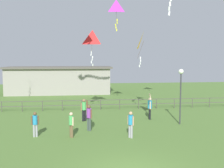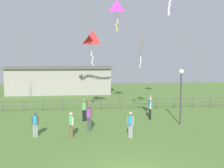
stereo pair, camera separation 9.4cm
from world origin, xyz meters
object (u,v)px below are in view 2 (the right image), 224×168
Objects in this scene: person_3 at (84,108)px; kite_8 at (117,8)px; kite_5 at (144,41)px; lamppost at (181,84)px; person_5 at (35,122)px; person_1 at (71,123)px; person_6 at (131,123)px; kite_7 at (93,39)px; person_4 at (150,107)px; person_2 at (89,116)px.

kite_8 is (2.99, 4.00, 8.31)m from person_3.
kite_8 is at bearing 123.93° from kite_5.
lamppost is 10.31m from person_5.
person_6 reaches higher than person_1.
kite_7 is (-4.08, 1.75, 0.29)m from kite_5.
person_6 is 9.50m from kite_7.
person_4 is 7.55m from kite_7.
lamppost is 9.42m from kite_8.
person_1 is 0.53× the size of kite_5.
lamppost is 2.61× the size of person_5.
person_4 is 5.29m from kite_5.
kite_8 is at bearing 25.81° from kite_7.
kite_5 is (2.13, 5.73, 5.24)m from person_6.
person_3 is 6.26m from kite_7.
kite_7 is (-4.34, 2.94, 5.43)m from person_4.
person_3 is at bearing 121.22° from person_6.
person_4 is at bearing 62.28° from person_6.
kite_7 reaches higher than person_5.
kite_5 is at bearing 31.85° from person_5.
person_2 is at bearing -95.02° from kite_7.
kite_7 is (0.50, 5.65, 5.43)m from person_2.
kite_5 is (-2.04, 2.96, 3.20)m from lamppost.
person_5 is (-2.99, -3.70, -0.10)m from person_3.
kite_8 reaches higher than person_5.
person_2 is at bearing -83.51° from person_3.
lamppost reaches higher than person_4.
person_6 is (-2.39, -4.54, -0.09)m from person_4.
person_1 is 2.22m from person_5.
kite_7 is (-1.95, 7.48, 5.53)m from person_6.
person_6 is at bearing -75.39° from kite_7.
lamppost is at bearing -37.56° from kite_7.
person_2 is at bearing 16.74° from person_5.
lamppost is 1.32× the size of kite_7.
person_1 is 4.14m from person_3.
person_5 is (-8.13, -3.70, -0.13)m from person_4.
person_2 is (-6.61, -0.94, -1.94)m from lamppost.
person_3 is (-0.31, 2.71, -0.04)m from person_2.
person_3 is at bearing -126.81° from kite_8.
person_2 reaches higher than person_4.
person_2 reaches higher than person_6.
person_4 is at bearing -34.11° from kite_7.
person_1 is (-7.72, -2.29, -2.07)m from lamppost.
kite_7 reaches higher than lamppost.
person_2 is at bearing -111.82° from kite_8.
lamppost is at bearing 33.68° from person_6.
lamppost reaches higher than person_6.
person_2 is 1.32× the size of person_5.
person_1 is 3.59m from person_6.
person_6 is (2.75, -4.54, -0.06)m from person_3.
kite_5 is (4.57, 3.90, 5.15)m from person_2.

